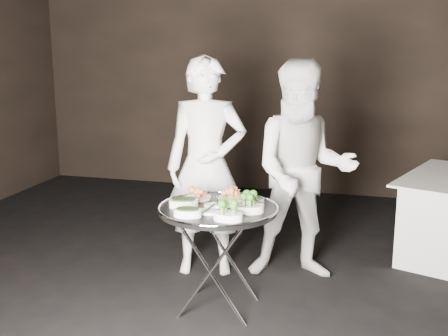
% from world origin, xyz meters
% --- Properties ---
extents(floor, '(6.00, 7.00, 0.05)m').
position_xyz_m(floor, '(0.00, 0.00, -0.03)').
color(floor, black).
rests_on(floor, ground).
extents(wall_back, '(6.00, 0.05, 3.00)m').
position_xyz_m(wall_back, '(0.00, 3.52, 1.50)').
color(wall_back, black).
rests_on(wall_back, floor).
extents(tray_stand, '(0.48, 0.40, 0.70)m').
position_xyz_m(tray_stand, '(0.15, 0.27, 0.39)').
color(tray_stand, silver).
rests_on(tray_stand, floor).
extents(serving_tray, '(0.79, 0.79, 0.04)m').
position_xyz_m(serving_tray, '(0.15, 0.27, 0.71)').
color(serving_tray, black).
rests_on(serving_tray, tray_stand).
extents(potato_plate_a, '(0.18, 0.18, 0.07)m').
position_xyz_m(potato_plate_a, '(-0.04, 0.43, 0.75)').
color(potato_plate_a, beige).
rests_on(potato_plate_a, serving_tray).
extents(potato_plate_b, '(0.19, 0.19, 0.07)m').
position_xyz_m(potato_plate_b, '(0.19, 0.47, 0.75)').
color(potato_plate_b, beige).
rests_on(potato_plate_b, serving_tray).
extents(greens_bowl, '(0.12, 0.12, 0.07)m').
position_xyz_m(greens_bowl, '(0.37, 0.40, 0.75)').
color(greens_bowl, silver).
rests_on(greens_bowl, serving_tray).
extents(asparagus_plate_a, '(0.21, 0.17, 0.04)m').
position_xyz_m(asparagus_plate_a, '(0.14, 0.29, 0.74)').
color(asparagus_plate_a, silver).
rests_on(asparagus_plate_a, serving_tray).
extents(asparagus_plate_b, '(0.18, 0.11, 0.04)m').
position_xyz_m(asparagus_plate_b, '(0.12, 0.13, 0.74)').
color(asparagus_plate_b, silver).
rests_on(asparagus_plate_b, serving_tray).
extents(spinach_bowl_a, '(0.22, 0.18, 0.08)m').
position_xyz_m(spinach_bowl_a, '(-0.07, 0.21, 0.76)').
color(spinach_bowl_a, silver).
rests_on(spinach_bowl_a, serving_tray).
extents(spinach_bowl_b, '(0.19, 0.14, 0.07)m').
position_xyz_m(spinach_bowl_b, '(0.02, 0.03, 0.75)').
color(spinach_bowl_b, silver).
rests_on(spinach_bowl_b, serving_tray).
extents(broccoli_bowl_a, '(0.22, 0.18, 0.08)m').
position_xyz_m(broccoli_bowl_a, '(0.37, 0.22, 0.76)').
color(broccoli_bowl_a, silver).
rests_on(broccoli_bowl_a, serving_tray).
extents(broccoli_bowl_b, '(0.19, 0.14, 0.08)m').
position_xyz_m(broccoli_bowl_b, '(0.28, 0.03, 0.76)').
color(broccoli_bowl_b, silver).
rests_on(broccoli_bowl_b, serving_tray).
extents(serving_utensils, '(0.57, 0.43, 0.01)m').
position_xyz_m(serving_utensils, '(0.17, 0.34, 0.77)').
color(serving_utensils, silver).
rests_on(serving_utensils, serving_tray).
extents(waiter_left, '(0.69, 0.54, 1.68)m').
position_xyz_m(waiter_left, '(-0.12, 0.91, 0.84)').
color(waiter_left, white).
rests_on(waiter_left, floor).
extents(waiter_right, '(0.92, 0.78, 1.66)m').
position_xyz_m(waiter_right, '(0.61, 0.99, 0.83)').
color(waiter_right, white).
rests_on(waiter_right, floor).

